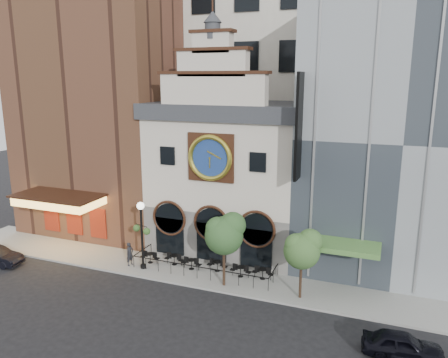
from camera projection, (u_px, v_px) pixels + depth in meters
ground at (190, 287)px, 30.44m from camera, size 120.00×120.00×0.00m
sidewalk at (204, 272)px, 32.69m from camera, size 44.00×5.00×0.15m
clock_building at (229, 172)px, 36.02m from camera, size 12.60×8.78×18.65m
theater_building at (109, 96)px, 41.17m from camera, size 14.00×15.60×25.00m
retail_building at (402, 134)px, 32.64m from camera, size 14.00×14.40×20.00m
office_tower at (272, 19)px, 44.04m from camera, size 20.00×16.00×40.00m
cafe_railing at (204, 265)px, 32.57m from camera, size 10.60×2.60×0.90m
bistro_0 at (150, 257)px, 34.03m from camera, size 1.58×0.68×0.90m
bistro_1 at (174, 259)px, 33.69m from camera, size 1.58×0.68×0.90m
bistro_2 at (191, 263)px, 32.90m from camera, size 1.58×0.68×0.90m
bistro_3 at (217, 265)px, 32.56m from camera, size 1.58×0.68×0.90m
bistro_4 at (241, 271)px, 31.65m from camera, size 1.58×0.68×0.90m
bistro_5 at (263, 273)px, 31.30m from camera, size 1.58×0.68×0.90m
car_right at (402, 345)px, 22.73m from camera, size 4.20×2.00×1.39m
pedestrian at (130, 254)px, 33.50m from camera, size 0.58×0.75×1.83m
lamppost at (142, 228)px, 32.44m from camera, size 1.61×0.88×5.22m
tree_left at (225, 233)px, 29.61m from camera, size 2.74×2.64×5.28m
tree_right at (303, 248)px, 28.00m from camera, size 2.44×2.35×4.70m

